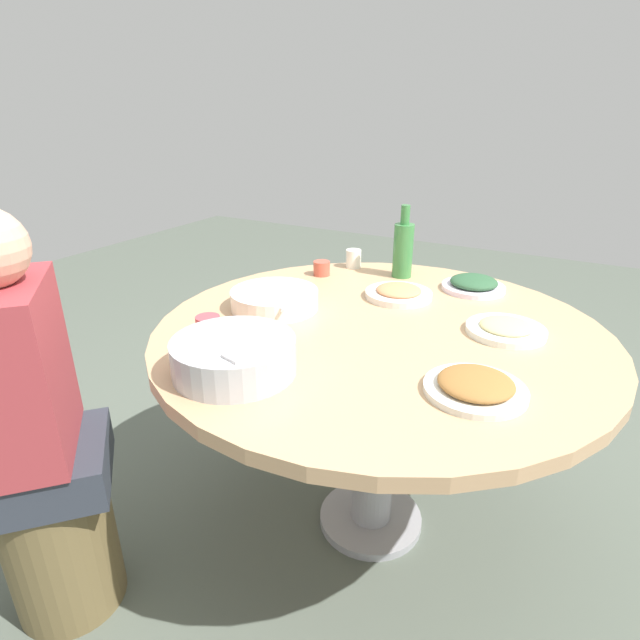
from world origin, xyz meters
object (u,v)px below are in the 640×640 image
at_px(tea_cup_side, 354,259).
at_px(tea_cup_far, 322,268).
at_px(soup_bowl, 275,300).
at_px(dish_shrimp, 399,293).
at_px(round_dining_table, 378,359).
at_px(rice_bowl, 234,355).
at_px(green_bottle, 403,248).
at_px(dish_noodles, 506,329).
at_px(dish_stirfry, 476,386).
at_px(dish_greens, 474,284).
at_px(diner_left, 20,384).
at_px(tea_cup_near, 208,325).
at_px(stool_for_diner_left, 62,543).

bearing_deg(tea_cup_side, tea_cup_far, -22.90).
bearing_deg(soup_bowl, dish_shrimp, 132.33).
relative_size(round_dining_table, tea_cup_side, 18.39).
distance_m(rice_bowl, green_bottle, 0.94).
height_order(dish_shrimp, dish_noodles, dish_shrimp).
bearing_deg(rice_bowl, dish_stirfry, 109.09).
distance_m(soup_bowl, dish_greens, 0.73).
distance_m(dish_shrimp, diner_left, 1.17).
bearing_deg(tea_cup_side, tea_cup_near, -6.64).
distance_m(green_bottle, stool_for_diner_left, 1.49).
bearing_deg(rice_bowl, tea_cup_far, -166.57).
relative_size(dish_shrimp, stool_for_diner_left, 0.54).
relative_size(dish_stirfry, tea_cup_near, 3.34).
height_order(dish_shrimp, tea_cup_side, tea_cup_side).
bearing_deg(dish_greens, tea_cup_near, -38.07).
bearing_deg(dish_shrimp, tea_cup_far, -104.41).
bearing_deg(tea_cup_near, soup_bowl, 166.40).
height_order(dish_shrimp, stool_for_diner_left, dish_shrimp).
bearing_deg(dish_greens, round_dining_table, -19.28).
xyz_separation_m(rice_bowl, dish_shrimp, (-0.71, 0.17, -0.03)).
relative_size(round_dining_table, tea_cup_near, 18.99).
xyz_separation_m(tea_cup_near, stool_for_diner_left, (0.44, -0.24, -0.58)).
xyz_separation_m(rice_bowl, soup_bowl, (-0.41, -0.16, -0.02)).
distance_m(dish_stirfry, dish_greens, 0.74).
height_order(round_dining_table, tea_cup_far, tea_cup_far).
bearing_deg(tea_cup_far, tea_cup_near, -2.47).
distance_m(soup_bowl, tea_cup_near, 0.26).
xyz_separation_m(dish_shrimp, dish_greens, (-0.21, 0.21, 0.00)).
height_order(rice_bowl, stool_for_diner_left, rice_bowl).
height_order(dish_shrimp, tea_cup_far, tea_cup_far).
relative_size(dish_noodles, green_bottle, 0.83).
xyz_separation_m(soup_bowl, tea_cup_near, (0.26, -0.06, -0.00)).
relative_size(green_bottle, tea_cup_side, 3.74).
distance_m(soup_bowl, dish_stirfry, 0.74).
xyz_separation_m(dish_shrimp, dish_stirfry, (0.52, 0.39, 0.00)).
height_order(round_dining_table, dish_noodles, dish_noodles).
relative_size(dish_shrimp, dish_greens, 1.03).
relative_size(rice_bowl, stool_for_diner_left, 0.72).
distance_m(dish_shrimp, dish_noodles, 0.41).
distance_m(soup_bowl, dish_shrimp, 0.43).
xyz_separation_m(dish_stirfry, stool_for_diner_left, (0.47, -1.01, -0.57)).
distance_m(round_dining_table, dish_greens, 0.52).
bearing_deg(dish_greens, stool_for_diner_left, -34.96).
bearing_deg(green_bottle, tea_cup_far, -63.91).
relative_size(green_bottle, stool_for_diner_left, 0.65).
height_order(rice_bowl, soup_bowl, rice_bowl).
bearing_deg(dish_stirfry, soup_bowl, -107.46).
xyz_separation_m(dish_stirfry, tea_cup_far, (-0.61, -0.74, 0.01)).
bearing_deg(soup_bowl, rice_bowl, 20.64).
height_order(soup_bowl, tea_cup_near, soup_bowl).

